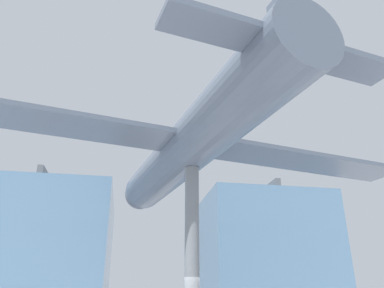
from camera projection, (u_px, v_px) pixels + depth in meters
glass_pavilion_left at (44, 259)px, 25.79m from camera, size 8.69×11.63×9.44m
glass_pavilion_right at (256, 263)px, 28.28m from camera, size 8.69×11.63×9.44m
support_pylon_central at (192, 256)px, 12.86m from camera, size 0.51×0.51×6.38m
suspended_airplane at (190, 145)px, 14.64m from camera, size 20.18×15.52×2.84m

